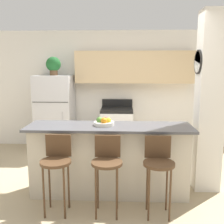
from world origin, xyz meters
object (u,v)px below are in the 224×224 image
object	(u,v)px
bar_stool_left	(56,162)
potted_plant_on_fridge	(53,65)
bar_stool_mid	(107,163)
fruit_bowl	(104,122)
stove_range	(117,129)
bar_stool_right	(159,164)
trash_bin	(82,145)
refrigerator	(55,113)

from	to	relation	value
bar_stool_left	potted_plant_on_fridge	world-z (taller)	potted_plant_on_fridge
bar_stool_mid	potted_plant_on_fridge	distance (m)	2.97
fruit_bowl	potted_plant_on_fridge	bearing A→B (deg)	121.96
stove_range	bar_stool_left	world-z (taller)	stove_range
bar_stool_right	trash_bin	bearing A→B (deg)	120.54
potted_plant_on_fridge	trash_bin	xyz separation A→B (m)	(0.60, -0.25, -1.63)
stove_range	potted_plant_on_fridge	xyz separation A→B (m)	(-1.31, -0.05, 1.35)
bar_stool_right	fruit_bowl	world-z (taller)	fruit_bowl
bar_stool_mid	trash_bin	distance (m)	2.31
refrigerator	bar_stool_right	size ratio (longest dim) A/B	1.67
stove_range	trash_bin	distance (m)	0.82
stove_range	bar_stool_right	bearing A→B (deg)	-77.06
bar_stool_right	potted_plant_on_fridge	world-z (taller)	potted_plant_on_fridge
stove_range	trash_bin	world-z (taller)	stove_range
bar_stool_mid	fruit_bowl	size ratio (longest dim) A/B	3.42
trash_bin	bar_stool_right	bearing A→B (deg)	-59.46
bar_stool_left	fruit_bowl	distance (m)	0.85
bar_stool_left	refrigerator	bearing A→B (deg)	104.86
stove_range	fruit_bowl	bearing A→B (deg)	-93.72
refrigerator	potted_plant_on_fridge	world-z (taller)	potted_plant_on_fridge
stove_range	potted_plant_on_fridge	bearing A→B (deg)	-177.91
stove_range	potted_plant_on_fridge	size ratio (longest dim) A/B	2.81
potted_plant_on_fridge	fruit_bowl	distance (m)	2.37
stove_range	trash_bin	xyz separation A→B (m)	(-0.71, -0.30, -0.27)
bar_stool_right	potted_plant_on_fridge	distance (m)	3.28
stove_range	bar_stool_mid	size ratio (longest dim) A/B	1.12
bar_stool_left	potted_plant_on_fridge	distance (m)	2.76
fruit_bowl	stove_range	bearing A→B (deg)	86.28
refrigerator	stove_range	world-z (taller)	refrigerator
bar_stool_left	potted_plant_on_fridge	xyz separation A→B (m)	(-0.64, 2.42, 1.17)
bar_stool_right	fruit_bowl	xyz separation A→B (m)	(-0.69, 0.52, 0.39)
stove_range	fruit_bowl	size ratio (longest dim) A/B	3.83
bar_stool_mid	fruit_bowl	bearing A→B (deg)	98.25
bar_stool_right	refrigerator	bearing A→B (deg)	127.81
fruit_bowl	trash_bin	size ratio (longest dim) A/B	0.74
bar_stool_mid	trash_bin	xyz separation A→B (m)	(-0.66, 2.17, -0.45)
bar_stool_left	bar_stool_mid	xyz separation A→B (m)	(0.62, 0.00, 0.00)
fruit_bowl	trash_bin	xyz separation A→B (m)	(-0.59, 1.64, -0.84)
bar_stool_left	bar_stool_mid	world-z (taller)	same
stove_range	potted_plant_on_fridge	world-z (taller)	potted_plant_on_fridge
trash_bin	stove_range	bearing A→B (deg)	22.69
refrigerator	fruit_bowl	world-z (taller)	refrigerator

